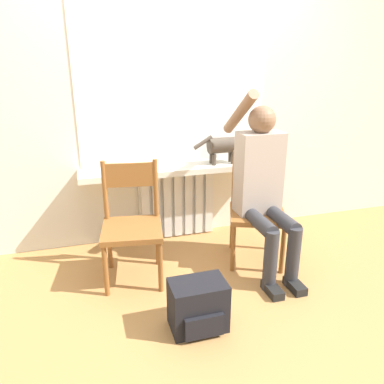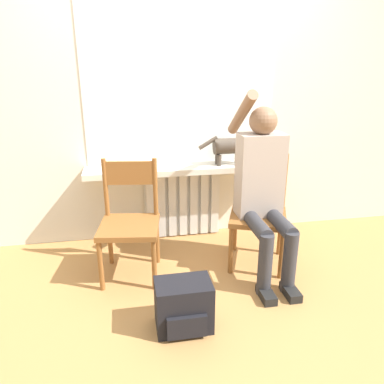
{
  "view_description": "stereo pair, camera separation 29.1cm",
  "coord_description": "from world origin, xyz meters",
  "px_view_note": "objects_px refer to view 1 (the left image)",
  "views": [
    {
      "loc": [
        -0.78,
        -1.96,
        1.57
      ],
      "look_at": [
        0.0,
        0.67,
        0.59
      ],
      "focal_mm": 35.0,
      "sensor_mm": 36.0,
      "label": 1
    },
    {
      "loc": [
        -0.5,
        -2.03,
        1.57
      ],
      "look_at": [
        0.0,
        0.67,
        0.59
      ],
      "focal_mm": 35.0,
      "sensor_mm": 36.0,
      "label": 2
    }
  ],
  "objects_px": {
    "chair_left": "(132,222)",
    "person": "(264,183)",
    "cat": "(225,146)",
    "chair_right": "(257,208)",
    "backpack": "(198,306)"
  },
  "relations": [
    {
      "from": "chair_left",
      "to": "cat",
      "type": "relative_size",
      "value": 1.85
    },
    {
      "from": "person",
      "to": "backpack",
      "type": "height_order",
      "value": "person"
    },
    {
      "from": "cat",
      "to": "person",
      "type": "bearing_deg",
      "value": -81.19
    },
    {
      "from": "cat",
      "to": "chair_right",
      "type": "bearing_deg",
      "value": -77.52
    },
    {
      "from": "chair_left",
      "to": "backpack",
      "type": "distance_m",
      "value": 0.81
    },
    {
      "from": "backpack",
      "to": "chair_right",
      "type": "bearing_deg",
      "value": 44.38
    },
    {
      "from": "chair_right",
      "to": "person",
      "type": "xyz_separation_m",
      "value": [
        -0.02,
        -0.11,
        0.24
      ]
    },
    {
      "from": "chair_left",
      "to": "chair_right",
      "type": "distance_m",
      "value": 1.01
    },
    {
      "from": "chair_right",
      "to": "person",
      "type": "height_order",
      "value": "person"
    },
    {
      "from": "backpack",
      "to": "chair_left",
      "type": "bearing_deg",
      "value": 112.44
    },
    {
      "from": "cat",
      "to": "backpack",
      "type": "bearing_deg",
      "value": -117.4
    },
    {
      "from": "chair_right",
      "to": "chair_left",
      "type": "bearing_deg",
      "value": -158.7
    },
    {
      "from": "chair_left",
      "to": "person",
      "type": "relative_size",
      "value": 0.64
    },
    {
      "from": "chair_right",
      "to": "cat",
      "type": "xyz_separation_m",
      "value": [
        -0.11,
        0.48,
        0.41
      ]
    },
    {
      "from": "chair_left",
      "to": "backpack",
      "type": "xyz_separation_m",
      "value": [
        0.29,
        -0.7,
        -0.29
      ]
    }
  ]
}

